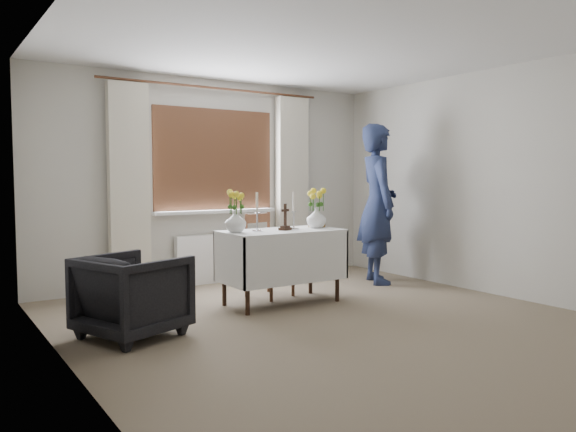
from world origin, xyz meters
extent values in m
plane|color=#84705B|center=(0.00, 0.00, 0.00)|extent=(5.00, 5.00, 0.00)
cube|color=white|center=(0.03, 1.00, 0.38)|extent=(1.24, 0.64, 0.76)
imported|color=black|center=(-1.64, 0.66, 0.34)|extent=(0.96, 0.95, 0.68)
imported|color=#21264E|center=(1.65, 1.32, 0.98)|extent=(0.72, 0.84, 1.95)
cube|color=white|center=(0.00, 2.42, 0.30)|extent=(1.10, 0.10, 0.60)
imported|color=silver|center=(-0.47, 1.06, 0.87)|extent=(0.23, 0.23, 0.22)
imported|color=silver|center=(0.48, 1.01, 0.87)|extent=(0.23, 0.23, 0.22)
cylinder|color=brown|center=(0.55, 1.09, 0.80)|extent=(0.21, 0.21, 0.07)
camera|label=1|loc=(-3.08, -3.81, 1.31)|focal=35.00mm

